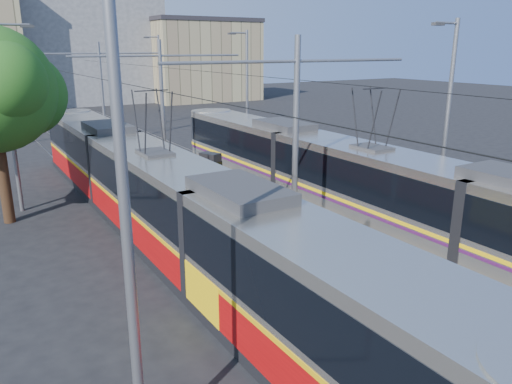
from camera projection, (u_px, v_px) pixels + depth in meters
ground at (505, 376)px, 10.93m from camera, size 160.00×160.00×0.00m
platform at (188, 189)px, 24.83m from camera, size 4.00×50.00×0.30m
tactile_strip_left at (161, 190)px, 24.07m from camera, size 0.70×50.00×0.01m
tactile_strip_right at (214, 182)px, 25.51m from camera, size 0.70×50.00×0.01m
rails at (189, 191)px, 24.87m from camera, size 8.71×70.00×0.03m
tram_left at (158, 197)px, 18.06m from camera, size 2.43×30.38×5.50m
tram_right at (369, 186)px, 18.89m from camera, size 2.43×28.81×5.50m
catenary at (212, 106)px, 21.28m from camera, size 9.20×70.00×7.00m
street_lamps at (155, 100)px, 26.99m from camera, size 15.18×38.22×8.00m
shelter at (211, 174)px, 22.64m from camera, size 0.87×1.08×2.06m
tree at (0, 91)px, 19.39m from camera, size 5.37×4.97×7.80m
building_centre at (81, 40)px, 64.26m from camera, size 18.36×14.28×15.47m
building_right at (200, 60)px, 67.01m from camera, size 14.28×10.20×10.56m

